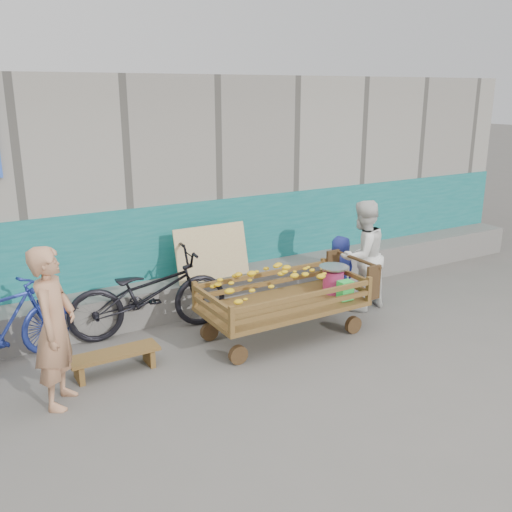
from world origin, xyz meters
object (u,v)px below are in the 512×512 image
bench (114,357)px  bicycle_dark (149,293)px  woman (362,256)px  bicycle_blue (4,327)px  banana_cart (280,290)px  child (340,270)px  vendor_man (55,327)px

bench → bicycle_dark: 1.08m
woman → bicycle_dark: size_ratio=0.77×
bicycle_blue → woman: bearing=-118.4°
bench → bicycle_blue: bearing=144.9°
banana_cart → bench: banana_cart is taller
banana_cart → bench: bearing=175.9°
banana_cart → woman: 1.45m
banana_cart → bicycle_dark: size_ratio=1.09×
child → bicycle_dark: bearing=-4.7°
child → bicycle_dark: bicycle_dark is taller
banana_cart → bench: size_ratio=2.25×
child → bench: bearing=10.4°
vendor_man → woman: size_ratio=1.04×
bicycle_dark → bicycle_blue: 1.62m
woman → bicycle_dark: bearing=-20.7°
woman → child: size_ratio=1.56×
banana_cart → bench: (-1.94, 0.14, -0.43)m
banana_cart → woman: (1.42, 0.24, 0.13)m
bench → bicycle_dark: size_ratio=0.48×
bench → bicycle_blue: 1.18m
bench → woman: bearing=1.7°
bicycle_dark → bicycle_blue: bicycle_dark is taller
banana_cart → bicycle_dark: bearing=144.0°
banana_cart → child: (1.33, 0.56, -0.13)m
banana_cart → vendor_man: (-2.55, -0.19, 0.16)m
banana_cart → bicycle_dark: bicycle_dark is taller
woman → bicycle_dark: 2.78m
child → vendor_man: bearing=14.0°
vendor_man → bicycle_blue: vendor_man is taller
vendor_man → bicycle_dark: size_ratio=0.80×
banana_cart → child: 1.45m
child → banana_cart: bearing=26.0°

